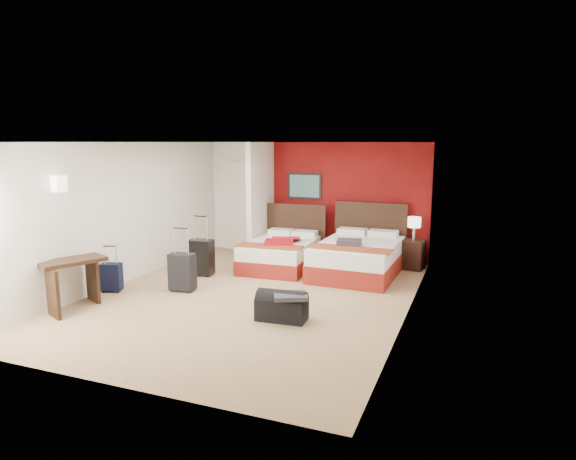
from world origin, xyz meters
The scene contains 17 objects.
ground centered at (0.00, 0.00, 0.00)m, with size 6.50×6.50×0.00m, color tan.
room_walls centered at (-1.40, 1.42, 1.26)m, with size 5.02×6.52×2.50m.
red_accent_panel centered at (0.75, 3.23, 1.25)m, with size 3.50×0.04×2.50m, color maroon.
partition_wall centered at (-1.00, 2.61, 1.25)m, with size 0.12×1.20×2.50m, color silver.
entry_door centered at (-1.75, 3.20, 1.02)m, with size 0.82×0.06×2.05m, color silver.
bed_left centered at (-0.27, 1.92, 0.27)m, with size 1.25×1.79×0.54m, color silver.
bed_right centered at (1.30, 1.98, 0.31)m, with size 1.45×2.07×0.62m, color silver.
red_suitcase_open centered at (-0.17, 1.82, 0.58)m, with size 0.55×0.76×0.09m, color #A50E17.
jacket_bundle centered at (1.20, 1.68, 0.67)m, with size 0.44×0.35×0.11m, color #3B3A40.
nightstand centered at (2.23, 2.81, 0.30)m, with size 0.42×0.42×0.59m, color black.
table_lamp centered at (2.23, 2.81, 0.82)m, with size 0.26×0.26×0.46m, color white.
suitcase_black centered at (-1.44, 0.85, 0.33)m, with size 0.44×0.27×0.66m, color black.
suitcase_charcoal centered at (-1.23, -0.13, 0.31)m, with size 0.42×0.26×0.62m, color black.
suitcase_navy centered at (-2.32, -0.60, 0.23)m, with size 0.33×0.20×0.46m, color #101632.
duffel_bag centered at (0.87, -0.81, 0.18)m, with size 0.70×0.38×0.36m, color black.
jacket_draped centered at (1.02, -0.86, 0.39)m, with size 0.46×0.39×0.06m, color #3D3D42.
desk centered at (-2.24, -1.52, 0.39)m, with size 0.46×0.93×0.77m, color #321C10.
Camera 1 is at (3.39, -7.05, 2.50)m, focal length 30.87 mm.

